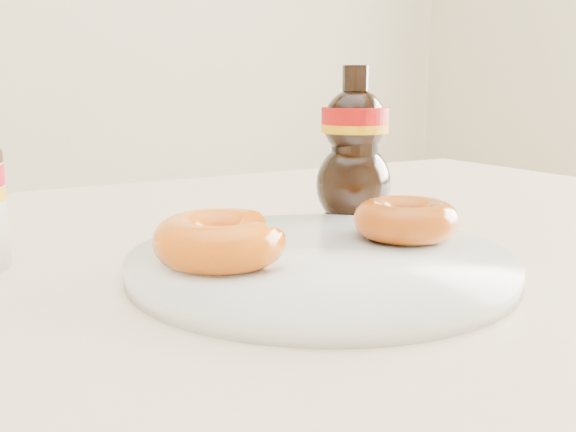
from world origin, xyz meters
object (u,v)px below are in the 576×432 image
syrup_bottle (354,145)px  donut_whole (406,219)px  plate (321,262)px  dining_table (197,363)px  donut_bitten (220,240)px

syrup_bottle → donut_whole: bearing=-108.0°
plate → donut_whole: bearing=4.3°
dining_table → donut_whole: (0.17, -0.06, 0.11)m
dining_table → donut_whole: bearing=-18.8°
donut_whole → syrup_bottle: syrup_bottle is taller
donut_bitten → donut_whole: donut_bitten is taller
donut_bitten → dining_table: bearing=70.2°
donut_bitten → plate: bearing=-33.1°
donut_whole → donut_bitten: bearing=176.9°
plate → donut_bitten: (-0.08, 0.02, 0.02)m
donut_whole → syrup_bottle: 0.15m
plate → donut_bitten: donut_bitten is taller
donut_bitten → syrup_bottle: size_ratio=0.61×
plate → dining_table: bearing=140.8°
donut_bitten → syrup_bottle: bearing=9.2°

